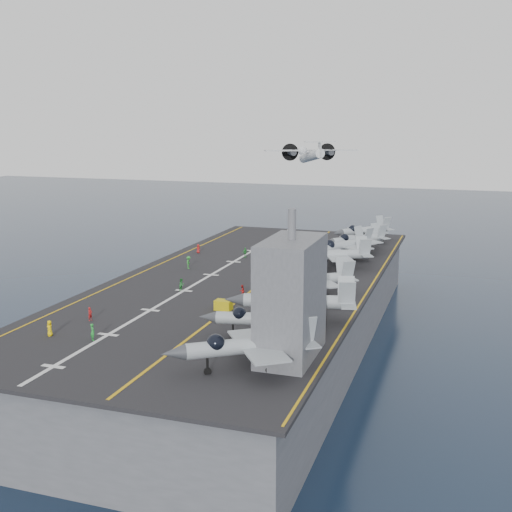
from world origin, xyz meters
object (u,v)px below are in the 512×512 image
(island_superstructure, at_px, (291,284))
(tow_cart_a, at_px, (223,305))
(fighter_jet_0, at_px, (249,344))
(transport_plane, at_px, (311,156))

(island_superstructure, bearing_deg, tow_cart_a, 133.37)
(fighter_jet_0, bearing_deg, island_superstructure, 59.07)
(fighter_jet_0, bearing_deg, tow_cart_a, 118.39)
(island_superstructure, xyz_separation_m, fighter_jet_0, (-2.78, -4.63, -4.94))
(tow_cart_a, bearing_deg, island_superstructure, -46.63)
(island_superstructure, relative_size, transport_plane, 0.54)
(transport_plane, bearing_deg, tow_cart_a, -84.08)
(tow_cart_a, bearing_deg, fighter_jet_0, -61.61)
(tow_cart_a, bearing_deg, transport_plane, 95.92)
(island_superstructure, distance_m, transport_plane, 95.97)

